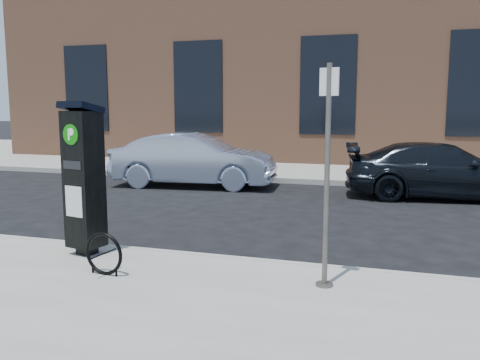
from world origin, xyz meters
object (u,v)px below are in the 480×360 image
at_px(sign_pole, 327,179).
at_px(car_dark, 443,171).
at_px(car_silver, 194,160).
at_px(parking_kiosk, 84,177).
at_px(bike_rack, 104,254).

relative_size(sign_pole, car_dark, 0.55).
height_order(car_silver, car_dark, car_silver).
relative_size(car_silver, car_dark, 0.97).
bearing_deg(sign_pole, car_dark, 91.79).
distance_m(parking_kiosk, car_dark, 8.97).
bearing_deg(bike_rack, parking_kiosk, 141.25).
xyz_separation_m(bike_rack, car_dark, (4.52, 7.97, 0.26)).
bearing_deg(parking_kiosk, car_silver, 113.02).
xyz_separation_m(parking_kiosk, bike_rack, (0.75, -0.74, -0.84)).
distance_m(parking_kiosk, car_silver, 7.26).
distance_m(bike_rack, car_dark, 9.16).
bearing_deg(car_dark, car_silver, 84.34).
bearing_deg(bike_rack, car_dark, 66.18).
bearing_deg(car_silver, parking_kiosk, -175.64).
height_order(sign_pole, bike_rack, sign_pole).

